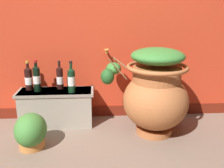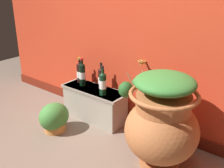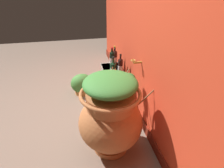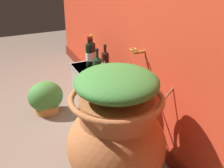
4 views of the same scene
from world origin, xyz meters
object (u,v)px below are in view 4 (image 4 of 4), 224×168
Objects in this scene: terracotta_urn at (118,131)px; potted_shrub at (46,98)px; wine_bottle_middle at (89,54)px; wine_bottle_left at (97,69)px; wine_bottle_right at (92,52)px; wine_bottle_back at (105,63)px.

potted_shrub is (-1.16, -0.23, -0.28)m from terracotta_urn.
terracotta_urn reaches higher than wine_bottle_middle.
wine_bottle_left reaches higher than potted_shrub.
wine_bottle_middle is 0.60m from potted_shrub.
wine_bottle_right is (-0.10, 0.06, -0.02)m from wine_bottle_middle.
wine_bottle_back is (-0.95, 0.31, 0.08)m from terracotta_urn.
wine_bottle_left reaches higher than wine_bottle_right.
wine_bottle_middle is at bearing 170.93° from wine_bottle_left.
wine_bottle_middle is 0.96× the size of potted_shrub.
wine_bottle_middle reaches higher than wine_bottle_back.
potted_shrub is (0.11, -0.53, -0.36)m from wine_bottle_right.
wine_bottle_left is at bearing -9.07° from wine_bottle_middle.
wine_bottle_right is at bearing 148.36° from wine_bottle_middle.
terracotta_urn is 3.17× the size of wine_bottle_middle.
wine_bottle_middle is at bearing -161.99° from wine_bottle_back.
terracotta_urn is at bearing -12.60° from wine_bottle_left.
wine_bottle_left is at bearing -44.41° from wine_bottle_back.
wine_bottle_middle reaches higher than wine_bottle_right.
wine_bottle_back is (0.23, 0.07, -0.02)m from wine_bottle_middle.
wine_bottle_back is at bearing 161.76° from terracotta_urn.
terracotta_urn is 3.44× the size of wine_bottle_back.
wine_bottle_middle is (-1.18, 0.24, 0.10)m from terracotta_urn.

